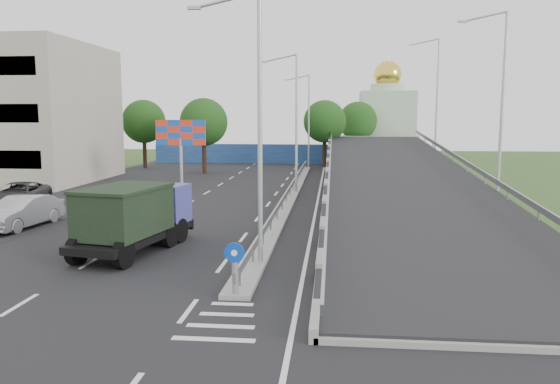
# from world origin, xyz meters

# --- Properties ---
(ground) EXTENTS (160.00, 160.00, 0.00)m
(ground) POSITION_xyz_m (0.00, 0.00, 0.00)
(ground) COLOR #2D4C1E
(ground) RESTS_ON ground
(road_surface) EXTENTS (26.00, 90.00, 0.04)m
(road_surface) POSITION_xyz_m (-3.00, 20.00, 0.00)
(road_surface) COLOR black
(road_surface) RESTS_ON ground
(parking_strip) EXTENTS (8.00, 90.00, 0.05)m
(parking_strip) POSITION_xyz_m (-16.00, 20.00, 0.00)
(parking_strip) COLOR black
(parking_strip) RESTS_ON ground
(median) EXTENTS (1.00, 44.00, 0.20)m
(median) POSITION_xyz_m (0.00, 24.00, 0.10)
(median) COLOR gray
(median) RESTS_ON ground
(overpass_ramp) EXTENTS (10.00, 50.00, 3.50)m
(overpass_ramp) POSITION_xyz_m (7.50, 24.00, 1.75)
(overpass_ramp) COLOR gray
(overpass_ramp) RESTS_ON ground
(median_guardrail) EXTENTS (0.09, 44.00, 0.71)m
(median_guardrail) POSITION_xyz_m (0.00, 24.00, 0.75)
(median_guardrail) COLOR gray
(median_guardrail) RESTS_ON median
(sign_bollard) EXTENTS (0.64, 0.23, 1.67)m
(sign_bollard) POSITION_xyz_m (0.00, 2.17, 1.03)
(sign_bollard) COLOR black
(sign_bollard) RESTS_ON median
(lamp_post_near) EXTENTS (2.74, 0.18, 10.08)m
(lamp_post_near) POSITION_xyz_m (0.11, 6.00, 5.81)
(lamp_post_near) COLOR #B2B5B7
(lamp_post_near) RESTS_ON median
(lamp_post_mid) EXTENTS (2.74, 0.18, 10.08)m
(lamp_post_mid) POSITION_xyz_m (0.11, 26.00, 5.81)
(lamp_post_mid) COLOR #B2B5B7
(lamp_post_mid) RESTS_ON median
(lamp_post_far) EXTENTS (2.74, 0.18, 10.08)m
(lamp_post_far) POSITION_xyz_m (0.11, 46.00, 5.81)
(lamp_post_far) COLOR #B2B5B7
(lamp_post_far) RESTS_ON median
(blue_wall) EXTENTS (30.00, 0.50, 2.40)m
(blue_wall) POSITION_xyz_m (-4.00, 52.00, 1.20)
(blue_wall) COLOR navy
(blue_wall) RESTS_ON ground
(church) EXTENTS (7.00, 7.00, 13.80)m
(church) POSITION_xyz_m (10.00, 60.00, 5.31)
(church) COLOR #B2CCAD
(church) RESTS_ON ground
(billboard) EXTENTS (4.00, 0.24, 5.50)m
(billboard) POSITION_xyz_m (-9.00, 28.00, 4.19)
(billboard) COLOR #B2B5B7
(billboard) RESTS_ON ground
(tree_left_mid) EXTENTS (4.80, 4.80, 7.60)m
(tree_left_mid) POSITION_xyz_m (-10.00, 40.00, 5.18)
(tree_left_mid) COLOR black
(tree_left_mid) RESTS_ON ground
(tree_median_far) EXTENTS (4.80, 4.80, 7.60)m
(tree_median_far) POSITION_xyz_m (2.00, 48.00, 5.18)
(tree_median_far) COLOR black
(tree_median_far) RESTS_ON ground
(tree_left_far) EXTENTS (4.80, 4.80, 7.60)m
(tree_left_far) POSITION_xyz_m (-18.00, 45.00, 5.18)
(tree_left_far) COLOR black
(tree_left_far) RESTS_ON ground
(tree_ramp_far) EXTENTS (4.80, 4.80, 7.60)m
(tree_ramp_far) POSITION_xyz_m (6.00, 55.00, 5.18)
(tree_ramp_far) COLOR black
(tree_ramp_far) RESTS_ON ground
(dump_truck) EXTENTS (3.62, 6.94, 2.91)m
(dump_truck) POSITION_xyz_m (-5.37, 7.97, 1.61)
(dump_truck) COLOR black
(dump_truck) RESTS_ON ground
(parked_car_b) EXTENTS (2.30, 5.21, 1.66)m
(parked_car_b) POSITION_xyz_m (-13.10, 12.27, 0.83)
(parked_car_b) COLOR #A0A0A6
(parked_car_b) RESTS_ON ground
(parked_car_c) EXTENTS (3.33, 5.87, 1.54)m
(parked_car_c) POSITION_xyz_m (-17.14, 18.68, 0.77)
(parked_car_c) COLOR #2E2D31
(parked_car_c) RESTS_ON ground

